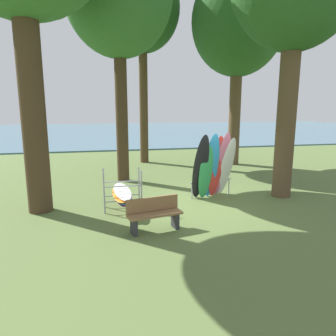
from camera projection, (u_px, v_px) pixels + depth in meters
ground_plane at (200, 202)px, 10.35m from camera, size 80.00×80.00×0.00m
lake_water at (125, 131)px, 39.69m from camera, size 80.00×36.00×0.10m
tree_mid_behind at (142, 10)px, 16.15m from camera, size 3.94×3.94×10.43m
tree_far_left_back at (238, 23)px, 15.75m from camera, size 4.76×4.76×10.11m
leaning_board_pile at (214, 167)px, 10.57m from camera, size 1.70×1.08×2.29m
board_storage_rack at (123, 193)px, 9.50m from camera, size 1.15×2.13×1.25m
park_bench at (154, 213)px, 7.86m from camera, size 1.45×0.68×0.85m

